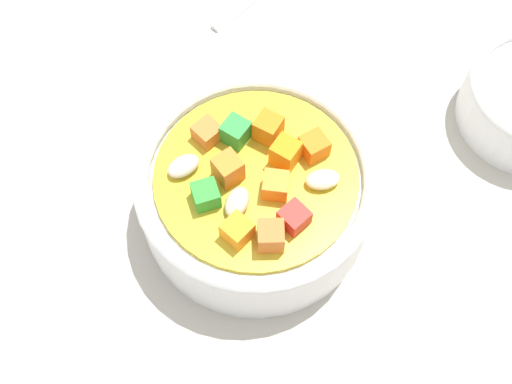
% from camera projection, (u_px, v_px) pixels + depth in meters
% --- Properties ---
extents(ground_plane, '(1.40, 1.40, 0.02)m').
position_uv_depth(ground_plane, '(256.00, 217.00, 0.47)').
color(ground_plane, '#BAB2A0').
extents(soup_bowl_main, '(0.16, 0.16, 0.07)m').
position_uv_depth(soup_bowl_main, '(256.00, 191.00, 0.44)').
color(soup_bowl_main, white).
rests_on(soup_bowl_main, ground_plane).
extents(spoon, '(0.02, 0.24, 0.01)m').
position_uv_depth(spoon, '(227.00, 17.00, 0.54)').
color(spoon, silver).
rests_on(spoon, ground_plane).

